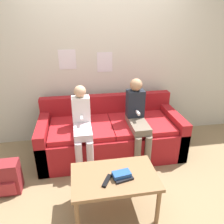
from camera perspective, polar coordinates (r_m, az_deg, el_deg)
name	(u,v)px	position (r m, az deg, el deg)	size (l,w,h in m)	color
ground_plane	(118,175)	(2.98, 1.48, -16.04)	(10.00, 10.00, 0.00)	#937A56
wall_back	(104,59)	(3.44, -2.00, 13.68)	(8.00, 0.06, 2.60)	beige
couch	(111,135)	(3.28, -0.39, -5.93)	(2.03, 0.91, 0.79)	maroon
coffee_table	(114,180)	(2.29, 0.66, -17.31)	(0.86, 0.54, 0.46)	#8E6642
person_left	(82,124)	(2.90, -7.81, -3.06)	(0.24, 0.61, 1.09)	silver
person_right	(138,117)	(3.01, 6.68, -1.37)	(0.24, 0.61, 1.14)	#756656
tv_remote	(107,181)	(2.19, -1.36, -17.50)	(0.12, 0.17, 0.02)	black
book_stack	(122,175)	(2.22, 2.61, -16.18)	(0.21, 0.18, 0.06)	black
backpack	(8,178)	(2.90, -25.56, -15.19)	(0.27, 0.23, 0.40)	maroon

